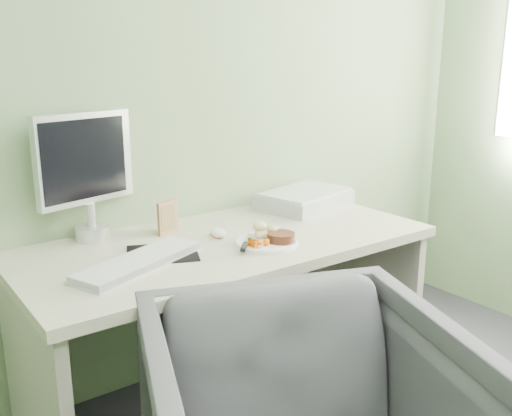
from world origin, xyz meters
TOP-DOWN VIEW (x-y plane):
  - wall_back at (0.00, 2.00)m, footprint 3.50×0.00m
  - desk at (0.00, 1.62)m, footprint 1.60×0.75m
  - plate at (0.09, 1.48)m, footprint 0.24×0.24m
  - steak at (0.13, 1.45)m, footprint 0.14×0.14m
  - potato_pile at (0.11, 1.53)m, footprint 0.12×0.10m
  - carrot_heap at (0.04, 1.45)m, footprint 0.06×0.06m
  - steak_knife at (-0.02, 1.47)m, footprint 0.15×0.16m
  - mousepad at (-0.28, 1.62)m, footprint 0.32×0.30m
  - keyboard at (-0.40, 1.55)m, footprint 0.51×0.32m
  - computer_mouse at (-0.01, 1.67)m, footprint 0.06×0.10m
  - photo_frame at (-0.15, 1.82)m, footprint 0.11×0.05m
  - eyedrop_bottle at (-0.13, 1.88)m, footprint 0.03×0.03m
  - scanner at (0.57, 1.82)m, footprint 0.48×0.38m
  - monitor at (-0.43, 1.94)m, footprint 0.40×0.16m

SIDE VIEW (x-z plane):
  - desk at x=0.00m, z-range 0.18..0.91m
  - mousepad at x=-0.28m, z-range 0.73..0.73m
  - plate at x=0.09m, z-range 0.73..0.74m
  - computer_mouse at x=-0.01m, z-range 0.73..0.76m
  - keyboard at x=-0.40m, z-range 0.74..0.76m
  - steak_knife at x=-0.02m, z-range 0.75..0.76m
  - steak at x=0.13m, z-range 0.74..0.78m
  - carrot_heap at x=0.04m, z-range 0.74..0.78m
  - scanner at x=0.57m, z-range 0.73..0.80m
  - eyedrop_bottle at x=-0.13m, z-range 0.73..0.80m
  - potato_pile at x=0.11m, z-range 0.74..0.79m
  - photo_frame at x=-0.15m, z-range 0.73..0.86m
  - monitor at x=-0.43m, z-range 0.76..1.25m
  - wall_back at x=0.00m, z-range -0.40..3.10m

